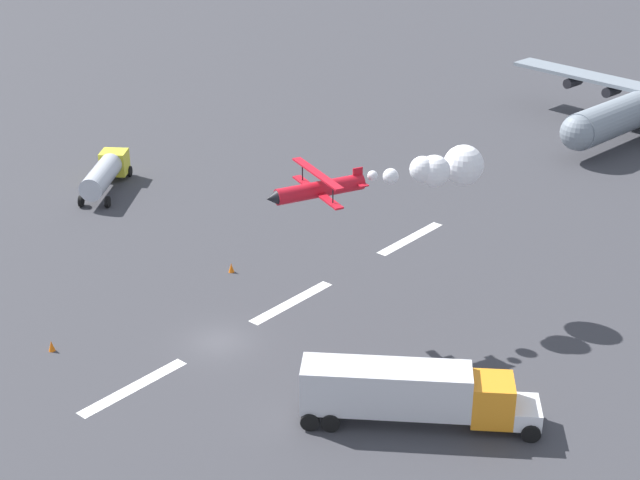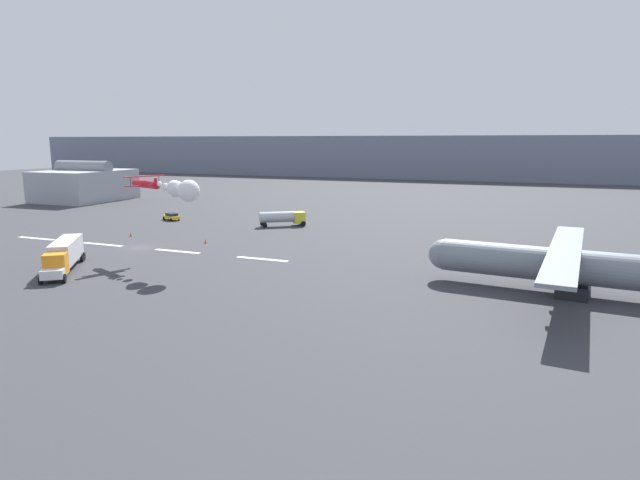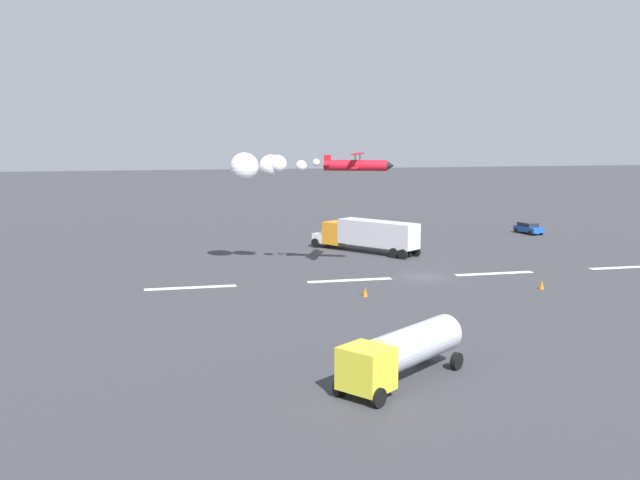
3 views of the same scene
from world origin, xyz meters
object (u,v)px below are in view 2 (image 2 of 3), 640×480
(stunt_biplane_red, at_px, (175,188))
(cargo_transport_plane, at_px, (554,263))
(traffic_cone_near, at_px, (131,234))
(semi_truck_orange, at_px, (64,254))
(traffic_cone_far, at_px, (205,241))
(airport_staff_sedan, at_px, (171,216))
(fuel_tanker_truck, at_px, (283,217))

(stunt_biplane_red, bearing_deg, cargo_transport_plane, 5.40)
(stunt_biplane_red, relative_size, traffic_cone_near, 20.36)
(semi_truck_orange, distance_m, traffic_cone_near, 24.34)
(traffic_cone_near, distance_m, traffic_cone_far, 15.84)
(cargo_transport_plane, height_order, semi_truck_orange, cargo_transport_plane)
(stunt_biplane_red, distance_m, airport_staff_sedan, 43.30)
(traffic_cone_near, relative_size, traffic_cone_far, 1.00)
(cargo_transport_plane, xyz_separation_m, traffic_cone_near, (-67.29, 10.31, -2.89))
(cargo_transport_plane, bearing_deg, traffic_cone_far, 169.41)
(fuel_tanker_truck, bearing_deg, traffic_cone_far, -101.22)
(fuel_tanker_truck, height_order, traffic_cone_far, fuel_tanker_truck)
(semi_truck_orange, relative_size, traffic_cone_far, 17.01)
(fuel_tanker_truck, height_order, traffic_cone_near, fuel_tanker_truck)
(cargo_transport_plane, bearing_deg, fuel_tanker_truck, 147.38)
(stunt_biplane_red, height_order, traffic_cone_near, stunt_biplane_red)
(fuel_tanker_truck, relative_size, traffic_cone_near, 11.47)
(cargo_transport_plane, bearing_deg, stunt_biplane_red, -174.60)
(airport_staff_sedan, bearing_deg, semi_truck_orange, -70.69)
(airport_staff_sedan, xyz_separation_m, traffic_cone_far, (21.14, -19.08, -0.44))
(fuel_tanker_truck, height_order, airport_staff_sedan, fuel_tanker_truck)
(cargo_transport_plane, bearing_deg, traffic_cone_near, 171.29)
(stunt_biplane_red, xyz_separation_m, fuel_tanker_truck, (-1.04, 34.68, -8.56))
(airport_staff_sedan, bearing_deg, stunt_biplane_red, -51.54)
(stunt_biplane_red, relative_size, fuel_tanker_truck, 1.77)
(stunt_biplane_red, bearing_deg, fuel_tanker_truck, 91.71)
(fuel_tanker_truck, relative_size, traffic_cone_far, 11.47)
(semi_truck_orange, distance_m, traffic_cone_far, 22.95)
(semi_truck_orange, height_order, traffic_cone_far, semi_truck_orange)
(traffic_cone_far, bearing_deg, semi_truck_orange, -107.29)
(stunt_biplane_red, distance_m, traffic_cone_near, 27.46)
(semi_truck_orange, xyz_separation_m, traffic_cone_near, (-9.03, 22.53, -1.74))
(stunt_biplane_red, height_order, traffic_cone_far, stunt_biplane_red)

